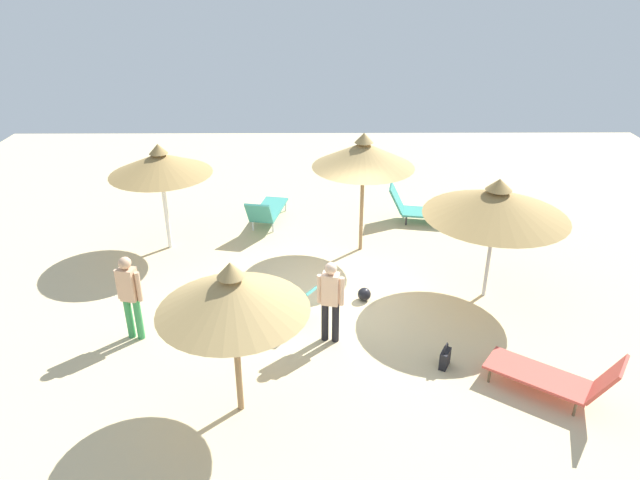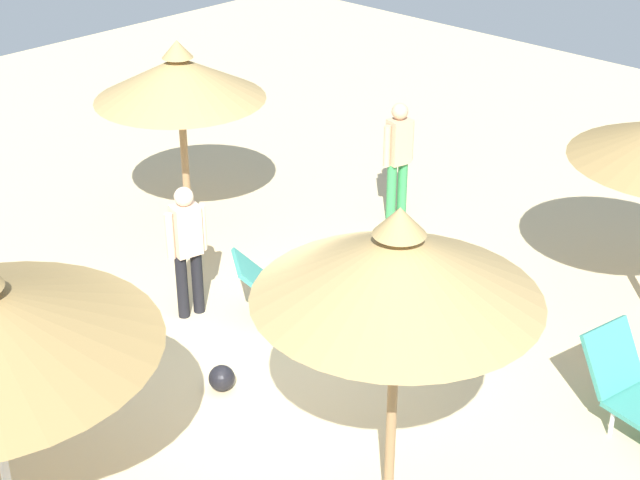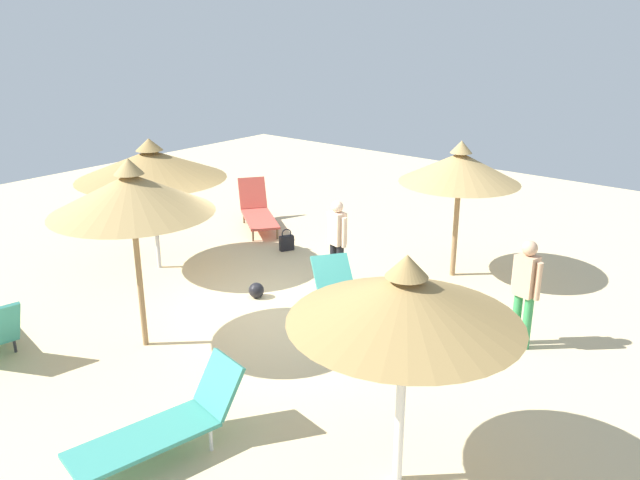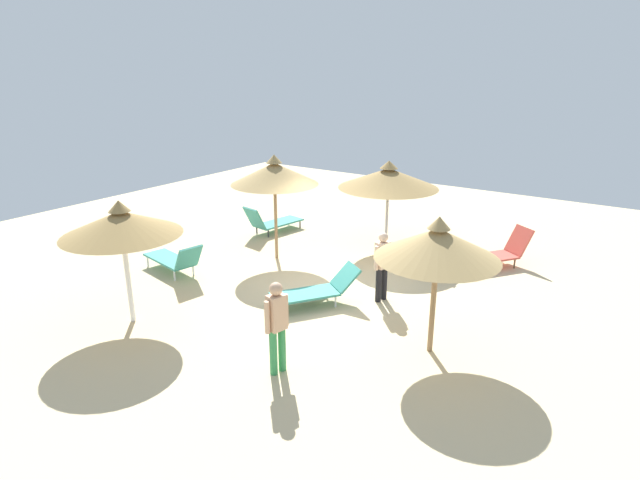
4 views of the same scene
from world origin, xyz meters
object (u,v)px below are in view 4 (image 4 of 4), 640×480
(parasol_umbrella_far_right, at_px, (274,174))
(handbag, at_px, (446,273))
(parasol_umbrella_near_right, at_px, (438,244))
(lounge_chair_center, at_px, (175,259))
(lounge_chair_front, at_px, (317,289))
(lounge_chair_far_left, at_px, (271,221))
(person_standing_near_left, at_px, (382,262))
(person_standing_far_right, at_px, (277,322))
(beach_ball, at_px, (346,272))
(parasol_umbrella_near_left, at_px, (121,223))
(parasol_umbrella_edge, at_px, (388,178))
(lounge_chair_back, at_px, (497,252))

(parasol_umbrella_far_right, xyz_separation_m, handbag, (4.36, 1.12, -2.15))
(parasol_umbrella_near_right, bearing_deg, lounge_chair_center, -179.18)
(parasol_umbrella_near_right, relative_size, lounge_chair_front, 1.31)
(parasol_umbrella_far_right, distance_m, handbag, 4.98)
(parasol_umbrella_far_right, relative_size, lounge_chair_front, 1.44)
(lounge_chair_front, distance_m, lounge_chair_center, 3.98)
(parasol_umbrella_far_right, distance_m, lounge_chair_far_left, 3.01)
(parasol_umbrella_near_right, height_order, person_standing_near_left, parasol_umbrella_near_right)
(person_standing_near_left, bearing_deg, lounge_chair_center, -163.22)
(person_standing_far_right, bearing_deg, person_standing_near_left, 88.27)
(lounge_chair_center, relative_size, beach_ball, 7.57)
(parasol_umbrella_near_left, relative_size, parasol_umbrella_edge, 0.92)
(parasol_umbrella_far_right, bearing_deg, handbag, 14.39)
(lounge_chair_front, bearing_deg, beach_ball, 99.93)
(parasol_umbrella_near_left, xyz_separation_m, person_standing_near_left, (3.73, 3.72, -1.18))
(parasol_umbrella_edge, xyz_separation_m, beach_ball, (0.18, -2.46, -1.91))
(lounge_chair_center, distance_m, person_standing_far_right, 5.31)
(parasol_umbrella_far_right, height_order, parasol_umbrella_edge, parasol_umbrella_far_right)
(parasol_umbrella_edge, height_order, lounge_chair_center, parasol_umbrella_edge)
(parasol_umbrella_near_right, relative_size, lounge_chair_far_left, 1.26)
(parasol_umbrella_edge, xyz_separation_m, lounge_chair_center, (-3.47, -4.68, -1.65))
(parasol_umbrella_near_left, relative_size, lounge_chair_center, 1.25)
(lounge_chair_front, distance_m, person_standing_near_left, 1.52)
(parasol_umbrella_near_left, xyz_separation_m, parasol_umbrella_near_right, (5.47, 2.31, -0.02))
(parasol_umbrella_far_right, distance_m, lounge_chair_back, 6.09)
(lounge_chair_far_left, height_order, person_standing_far_right, person_standing_far_right)
(lounge_chair_far_left, relative_size, lounge_chair_back, 1.04)
(person_standing_near_left, bearing_deg, parasol_umbrella_near_left, -135.07)
(parasol_umbrella_near_left, bearing_deg, person_standing_far_right, 3.19)
(lounge_chair_back, height_order, beach_ball, lounge_chair_back)
(lounge_chair_far_left, xyz_separation_m, person_standing_far_right, (5.04, -6.00, 0.57))
(parasol_umbrella_edge, relative_size, person_standing_near_left, 1.75)
(lounge_chair_far_left, xyz_separation_m, lounge_chair_front, (4.10, -3.45, -0.00))
(parasol_umbrella_near_right, height_order, person_standing_far_right, parasol_umbrella_near_right)
(lounge_chair_back, bearing_deg, handbag, -115.41)
(lounge_chair_center, xyz_separation_m, person_standing_near_left, (4.99, 1.50, 0.51))
(parasol_umbrella_near_left, relative_size, handbag, 5.38)
(person_standing_far_right, bearing_deg, lounge_chair_far_left, 130.04)
(parasol_umbrella_edge, height_order, lounge_chair_back, parasol_umbrella_edge)
(parasol_umbrella_edge, xyz_separation_m, lounge_chair_far_left, (-3.63, -0.70, -1.67))
(lounge_chair_front, bearing_deg, parasol_umbrella_edge, 96.55)
(parasol_umbrella_far_right, height_order, handbag, parasol_umbrella_far_right)
(lounge_chair_back, bearing_deg, person_standing_far_right, -103.03)
(lounge_chair_front, distance_m, beach_ball, 1.73)
(lounge_chair_front, xyz_separation_m, lounge_chair_center, (-3.94, -0.53, 0.03))
(parasol_umbrella_edge, distance_m, person_standing_near_left, 3.70)
(parasol_umbrella_near_left, bearing_deg, parasol_umbrella_edge, 72.25)
(beach_ball, bearing_deg, person_standing_far_right, -73.76)
(parasol_umbrella_edge, relative_size, handbag, 5.88)
(lounge_chair_far_left, relative_size, handbag, 4.31)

